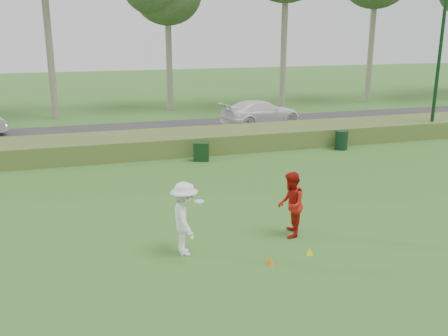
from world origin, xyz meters
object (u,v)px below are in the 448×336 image
object	(u,v)px
player_white	(185,219)
lamp_post	(442,33)
cone_orange	(270,261)
car_right	(261,113)
player_red	(291,205)
utility_cabinet	(201,152)
trash_bin	(341,140)
cone_yellow	(309,251)

from	to	relation	value
player_white	lamp_post	bearing A→B (deg)	-57.79
lamp_post	player_white	bearing A→B (deg)	-147.07
cone_orange	car_right	distance (m)	18.75
lamp_post	player_white	xyz separation A→B (m)	(-16.12, -10.44, -4.59)
player_red	utility_cabinet	distance (m)	9.00
lamp_post	car_right	size ratio (longest dim) A/B	1.57
lamp_post	car_right	xyz separation A→B (m)	(-7.78, 5.92, -4.78)
utility_cabinet	trash_bin	world-z (taller)	trash_bin
lamp_post	player_red	world-z (taller)	lamp_post
player_white	player_red	distance (m)	3.21
cone_yellow	utility_cabinet	distance (m)	10.32
utility_cabinet	lamp_post	bearing A→B (deg)	23.99
utility_cabinet	car_right	size ratio (longest dim) A/B	0.17
player_red	cone_orange	size ratio (longest dim) A/B	9.58
player_white	utility_cabinet	size ratio (longest dim) A/B	2.34
player_white	car_right	size ratio (longest dim) A/B	0.39
utility_cabinet	car_right	bearing A→B (deg)	70.87
player_white	player_red	xyz separation A→B (m)	(3.20, 0.30, -0.04)
utility_cabinet	car_right	xyz separation A→B (m)	(5.56, 7.09, 0.38)
trash_bin	cone_yellow	bearing A→B (deg)	-123.12
cone_yellow	utility_cabinet	xyz separation A→B (m)	(-0.42, 10.30, 0.33)
cone_yellow	trash_bin	size ratio (longest dim) A/B	0.22
car_right	trash_bin	bearing A→B (deg)	-179.60
lamp_post	cone_yellow	bearing A→B (deg)	-138.41
cone_orange	utility_cabinet	world-z (taller)	utility_cabinet
player_white	cone_yellow	xyz separation A→B (m)	(3.19, -1.03, -0.90)
cone_orange	cone_yellow	size ratio (longest dim) A/B	0.97
trash_bin	car_right	distance (m)	7.14
cone_orange	trash_bin	distance (m)	13.39
player_white	car_right	bearing A→B (deg)	-27.72
cone_yellow	utility_cabinet	world-z (taller)	utility_cabinet
cone_yellow	cone_orange	bearing A→B (deg)	-169.29
player_white	cone_yellow	bearing A→B (deg)	-108.67
player_red	trash_bin	size ratio (longest dim) A/B	2.04
lamp_post	cone_orange	bearing A→B (deg)	-140.40
utility_cabinet	trash_bin	distance (m)	7.25
cone_yellow	car_right	distance (m)	18.15
player_white	cone_orange	xyz separation A→B (m)	(1.97, -1.26, -0.91)
player_white	car_right	distance (m)	18.36
lamp_post	utility_cabinet	size ratio (longest dim) A/B	9.51
cone_yellow	lamp_post	bearing A→B (deg)	41.59
lamp_post	player_white	distance (m)	19.74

